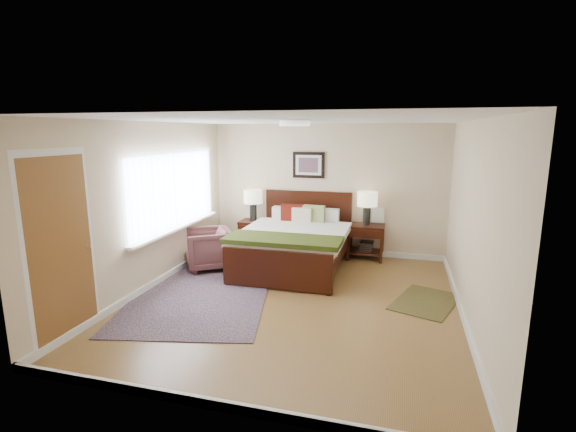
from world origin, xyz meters
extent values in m
plane|color=brown|center=(0.00, 0.00, 0.00)|extent=(5.00, 5.00, 0.00)
cube|color=beige|center=(0.00, 2.50, 1.25)|extent=(4.50, 0.04, 2.50)
cube|color=beige|center=(0.00, -2.50, 1.25)|extent=(4.50, 0.04, 2.50)
cube|color=beige|center=(-2.25, 0.00, 1.25)|extent=(0.04, 5.00, 2.50)
cube|color=beige|center=(2.25, 0.00, 1.25)|extent=(0.04, 5.00, 2.50)
cube|color=white|center=(0.00, 0.00, 2.50)|extent=(4.50, 5.00, 0.02)
cube|color=silver|center=(-2.23, 0.70, 1.40)|extent=(0.02, 2.72, 1.32)
cube|color=silver|center=(-2.21, 0.70, 1.40)|extent=(0.01, 2.60, 1.20)
cube|color=silver|center=(-2.18, 0.70, 0.77)|extent=(0.10, 2.72, 0.04)
cube|color=silver|center=(-2.23, -1.75, 1.09)|extent=(0.01, 1.00, 2.18)
cube|color=brown|center=(-2.23, -1.75, 1.05)|extent=(0.01, 0.90, 2.10)
cylinder|color=#999999|center=(-2.20, -1.37, 1.00)|extent=(0.04, 0.04, 0.04)
cylinder|color=white|center=(0.00, 0.00, 2.46)|extent=(0.40, 0.40, 0.07)
cylinder|color=beige|center=(0.00, 0.00, 2.50)|extent=(0.44, 0.44, 0.01)
cube|color=black|center=(-0.35, 2.46, 0.62)|extent=(1.71, 0.06, 1.19)
cube|color=black|center=(-0.35, 0.30, 0.32)|extent=(1.71, 0.06, 0.60)
cube|color=black|center=(-1.16, 1.38, 0.34)|extent=(0.06, 2.14, 0.19)
cube|color=black|center=(0.46, 1.38, 0.34)|extent=(0.06, 2.14, 0.19)
cube|color=silver|center=(-0.35, 1.38, 0.48)|extent=(1.61, 2.12, 0.23)
cube|color=silver|center=(-0.35, 1.28, 0.64)|extent=(1.79, 1.89, 0.11)
cube|color=#334413|center=(-0.35, 0.66, 0.69)|extent=(1.83, 0.70, 0.07)
cube|color=silver|center=(-0.72, 2.22, 0.79)|extent=(0.53, 0.18, 0.28)
cube|color=silver|center=(0.02, 2.22, 0.79)|extent=(0.53, 0.18, 0.28)
cube|color=#510F09|center=(-0.58, 2.10, 0.83)|extent=(0.42, 0.17, 0.34)
cube|color=#859354|center=(-0.16, 2.10, 0.83)|extent=(0.41, 0.16, 0.34)
cube|color=beige|center=(-0.37, 2.02, 0.81)|extent=(0.37, 0.13, 0.30)
cube|color=black|center=(-0.35, 2.48, 1.72)|extent=(0.62, 0.03, 0.50)
cube|color=silver|center=(-0.35, 2.46, 1.72)|extent=(0.50, 0.01, 0.38)
cube|color=#A52D23|center=(-0.35, 2.44, 1.72)|extent=(0.38, 0.01, 0.28)
cube|color=black|center=(-1.42, 2.27, 0.58)|extent=(0.51, 0.46, 0.05)
cube|color=black|center=(-1.65, 2.07, 0.28)|extent=(0.05, 0.05, 0.56)
cube|color=black|center=(-1.20, 2.07, 0.28)|extent=(0.05, 0.05, 0.56)
cube|color=black|center=(-1.65, 2.47, 0.28)|extent=(0.05, 0.05, 0.56)
cube|color=black|center=(-1.20, 2.47, 0.28)|extent=(0.05, 0.05, 0.56)
cube|color=black|center=(-1.42, 2.06, 0.48)|extent=(0.45, 0.03, 0.14)
cube|color=black|center=(0.80, 2.27, 0.63)|extent=(0.66, 0.49, 0.05)
cube|color=black|center=(0.50, 2.05, 0.30)|extent=(0.05, 0.05, 0.61)
cube|color=black|center=(1.10, 2.05, 0.30)|extent=(0.05, 0.05, 0.61)
cube|color=black|center=(0.50, 2.49, 0.30)|extent=(0.05, 0.05, 0.61)
cube|color=black|center=(1.10, 2.49, 0.30)|extent=(0.05, 0.05, 0.61)
cube|color=black|center=(0.80, 2.04, 0.53)|extent=(0.60, 0.03, 0.14)
cube|color=black|center=(0.80, 2.27, 0.14)|extent=(0.60, 0.43, 0.03)
cube|color=black|center=(0.80, 2.27, 0.17)|extent=(0.24, 0.31, 0.03)
cube|color=black|center=(0.80, 2.27, 0.20)|extent=(0.24, 0.31, 0.03)
cube|color=black|center=(0.80, 2.27, 0.24)|extent=(0.24, 0.31, 0.03)
cube|color=black|center=(0.80, 2.27, 0.28)|extent=(0.24, 0.31, 0.03)
cube|color=black|center=(0.80, 2.27, 0.31)|extent=(0.24, 0.31, 0.03)
cylinder|color=black|center=(-1.42, 2.27, 0.77)|extent=(0.14, 0.14, 0.32)
cylinder|color=black|center=(-1.42, 2.27, 0.95)|extent=(0.02, 0.02, 0.06)
cylinder|color=beige|center=(-1.42, 2.27, 1.09)|extent=(0.37, 0.37, 0.26)
cylinder|color=black|center=(0.80, 2.27, 0.82)|extent=(0.14, 0.14, 0.32)
cylinder|color=black|center=(0.80, 2.27, 1.00)|extent=(0.02, 0.02, 0.06)
cylinder|color=beige|center=(0.80, 2.27, 1.14)|extent=(0.37, 0.37, 0.26)
imported|color=brown|center=(-1.80, 0.99, 0.35)|extent=(1.05, 1.04, 0.70)
cube|color=#0E1546|center=(-1.35, -0.23, 0.01)|extent=(2.43, 3.03, 0.01)
cube|color=black|center=(1.80, 0.42, 0.01)|extent=(1.07, 1.30, 0.01)
camera|label=1|loc=(1.37, -5.39, 2.36)|focal=26.00mm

